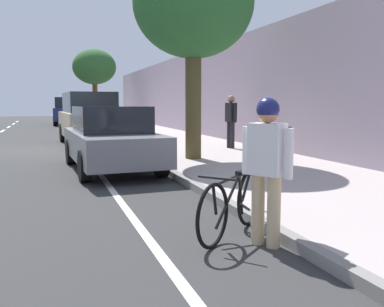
{
  "coord_description": "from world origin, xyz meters",
  "views": [
    {
      "loc": [
        -0.31,
        -15.48,
        1.6
      ],
      "look_at": [
        1.33,
        -10.7,
        0.99
      ],
      "focal_mm": 39.46,
      "sensor_mm": 36.0,
      "label": 1
    }
  ],
  "objects_px": {
    "bicycle_at_curb": "(233,204)",
    "cyclist_with_backpack": "(268,157)",
    "street_tree_near_cyclist": "(193,5)",
    "street_tree_mid_block": "(94,67)",
    "parked_sedan_grey_second": "(111,139)",
    "parked_suv_tan_mid": "(89,118)",
    "parked_suv_dark_blue_far": "(68,111)",
    "pedestrian_on_phone": "(231,118)"
  },
  "relations": [
    {
      "from": "parked_suv_tan_mid",
      "to": "street_tree_mid_block",
      "type": "height_order",
      "value": "street_tree_mid_block"
    },
    {
      "from": "parked_suv_tan_mid",
      "to": "street_tree_near_cyclist",
      "type": "bearing_deg",
      "value": -71.01
    },
    {
      "from": "bicycle_at_curb",
      "to": "pedestrian_on_phone",
      "type": "height_order",
      "value": "pedestrian_on_phone"
    },
    {
      "from": "parked_suv_dark_blue_far",
      "to": "street_tree_near_cyclist",
      "type": "bearing_deg",
      "value": -84.2
    },
    {
      "from": "parked_suv_tan_mid",
      "to": "cyclist_with_backpack",
      "type": "height_order",
      "value": "parked_suv_tan_mid"
    },
    {
      "from": "parked_suv_tan_mid",
      "to": "parked_suv_dark_blue_far",
      "type": "xyz_separation_m",
      "value": [
        -0.09,
        15.56,
        0.0
      ]
    },
    {
      "from": "bicycle_at_curb",
      "to": "pedestrian_on_phone",
      "type": "bearing_deg",
      "value": 66.09
    },
    {
      "from": "parked_suv_dark_blue_far",
      "to": "cyclist_with_backpack",
      "type": "xyz_separation_m",
      "value": [
        0.87,
        -28.12,
        -0.02
      ]
    },
    {
      "from": "parked_sedan_grey_second",
      "to": "cyclist_with_backpack",
      "type": "distance_m",
      "value": 6.05
    },
    {
      "from": "parked_sedan_grey_second",
      "to": "parked_suv_tan_mid",
      "type": "distance_m",
      "value": 6.6
    },
    {
      "from": "parked_sedan_grey_second",
      "to": "bicycle_at_curb",
      "type": "bearing_deg",
      "value": -83.17
    },
    {
      "from": "parked_suv_dark_blue_far",
      "to": "bicycle_at_curb",
      "type": "relative_size",
      "value": 3.5
    },
    {
      "from": "bicycle_at_curb",
      "to": "street_tree_near_cyclist",
      "type": "height_order",
      "value": "street_tree_near_cyclist"
    },
    {
      "from": "street_tree_mid_block",
      "to": "parked_suv_tan_mid",
      "type": "bearing_deg",
      "value": -96.84
    },
    {
      "from": "bicycle_at_curb",
      "to": "street_tree_near_cyclist",
      "type": "bearing_deg",
      "value": 75.4
    },
    {
      "from": "cyclist_with_backpack",
      "to": "bicycle_at_curb",
      "type": "bearing_deg",
      "value": 117.05
    },
    {
      "from": "parked_suv_tan_mid",
      "to": "bicycle_at_curb",
      "type": "distance_m",
      "value": 12.16
    },
    {
      "from": "parked_suv_dark_blue_far",
      "to": "cyclist_with_backpack",
      "type": "bearing_deg",
      "value": -88.22
    },
    {
      "from": "cyclist_with_backpack",
      "to": "pedestrian_on_phone",
      "type": "relative_size",
      "value": 0.97
    },
    {
      "from": "parked_suv_tan_mid",
      "to": "cyclist_with_backpack",
      "type": "xyz_separation_m",
      "value": [
        0.79,
        -12.57,
        -0.02
      ]
    },
    {
      "from": "parked_sedan_grey_second",
      "to": "cyclist_with_backpack",
      "type": "height_order",
      "value": "cyclist_with_backpack"
    },
    {
      "from": "parked_sedan_grey_second",
      "to": "street_tree_mid_block",
      "type": "relative_size",
      "value": 0.79
    },
    {
      "from": "parked_suv_tan_mid",
      "to": "pedestrian_on_phone",
      "type": "bearing_deg",
      "value": -45.47
    },
    {
      "from": "bicycle_at_curb",
      "to": "parked_sedan_grey_second",
      "type": "bearing_deg",
      "value": 96.83
    },
    {
      "from": "parked_suv_tan_mid",
      "to": "bicycle_at_curb",
      "type": "xyz_separation_m",
      "value": [
        0.56,
        -12.13,
        -0.64
      ]
    },
    {
      "from": "cyclist_with_backpack",
      "to": "pedestrian_on_phone",
      "type": "xyz_separation_m",
      "value": [
        3.31,
        8.4,
        0.09
      ]
    },
    {
      "from": "parked_suv_dark_blue_far",
      "to": "cyclist_with_backpack",
      "type": "relative_size",
      "value": 2.89
    },
    {
      "from": "parked_suv_dark_blue_far",
      "to": "street_tree_mid_block",
      "type": "xyz_separation_m",
      "value": [
        2.21,
        2.13,
        3.34
      ]
    },
    {
      "from": "parked_sedan_grey_second",
      "to": "pedestrian_on_phone",
      "type": "distance_m",
      "value": 4.86
    },
    {
      "from": "street_tree_mid_block",
      "to": "pedestrian_on_phone",
      "type": "distance_m",
      "value": 22.18
    },
    {
      "from": "parked_sedan_grey_second",
      "to": "pedestrian_on_phone",
      "type": "height_order",
      "value": "pedestrian_on_phone"
    },
    {
      "from": "bicycle_at_curb",
      "to": "cyclist_with_backpack",
      "type": "bearing_deg",
      "value": -62.95
    },
    {
      "from": "parked_suv_dark_blue_far",
      "to": "parked_sedan_grey_second",
      "type": "bearing_deg",
      "value": -90.03
    },
    {
      "from": "street_tree_near_cyclist",
      "to": "pedestrian_on_phone",
      "type": "bearing_deg",
      "value": 45.29
    },
    {
      "from": "parked_suv_tan_mid",
      "to": "parked_suv_dark_blue_far",
      "type": "relative_size",
      "value": 1.0
    },
    {
      "from": "parked_sedan_grey_second",
      "to": "parked_suv_dark_blue_far",
      "type": "distance_m",
      "value": 22.15
    },
    {
      "from": "parked_sedan_grey_second",
      "to": "street_tree_near_cyclist",
      "type": "distance_m",
      "value": 4.03
    },
    {
      "from": "street_tree_near_cyclist",
      "to": "street_tree_mid_block",
      "type": "height_order",
      "value": "street_tree_mid_block"
    },
    {
      "from": "cyclist_with_backpack",
      "to": "parked_suv_tan_mid",
      "type": "bearing_deg",
      "value": 93.59
    },
    {
      "from": "parked_suv_dark_blue_far",
      "to": "bicycle_at_curb",
      "type": "xyz_separation_m",
      "value": [
        0.65,
        -27.69,
        -0.64
      ]
    },
    {
      "from": "bicycle_at_curb",
      "to": "street_tree_mid_block",
      "type": "bearing_deg",
      "value": 87.01
    },
    {
      "from": "parked_suv_dark_blue_far",
      "to": "bicycle_at_curb",
      "type": "distance_m",
      "value": 27.7
    }
  ]
}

